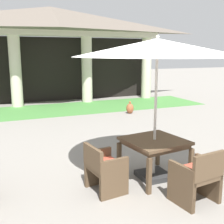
% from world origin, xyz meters
% --- Properties ---
extents(ground_plane, '(60.00, 60.00, 0.00)m').
position_xyz_m(ground_plane, '(0.00, 0.00, 0.00)').
color(ground_plane, gray).
extents(background_pavilion, '(10.53, 2.62, 4.15)m').
position_xyz_m(background_pavilion, '(0.00, 8.68, 3.18)').
color(background_pavilion, beige).
rests_on(background_pavilion, ground).
extents(lawn_strip, '(12.33, 2.77, 0.01)m').
position_xyz_m(lawn_strip, '(0.00, 7.23, 0.00)').
color(lawn_strip, '#47843D').
rests_on(lawn_strip, ground).
extents(patio_table_near_foreground, '(1.12, 1.12, 0.74)m').
position_xyz_m(patio_table_near_foreground, '(0.06, 0.08, 0.64)').
color(patio_table_near_foreground, brown).
rests_on(patio_table_near_foreground, ground).
extents(patio_umbrella_near_foreground, '(2.92, 2.92, 2.57)m').
position_xyz_m(patio_umbrella_near_foreground, '(0.06, 0.08, 2.33)').
color(patio_umbrella_near_foreground, '#2D2D2D').
rests_on(patio_umbrella_near_foreground, ground).
extents(patio_chair_near_foreground_south, '(0.69, 0.62, 0.86)m').
position_xyz_m(patio_chair_near_foreground_south, '(0.20, -0.96, 0.42)').
color(patio_chair_near_foreground_south, brown).
rests_on(patio_chair_near_foreground_south, ground).
extents(patio_chair_near_foreground_west, '(0.59, 0.68, 0.80)m').
position_xyz_m(patio_chair_near_foreground_west, '(-0.97, -0.05, 0.40)').
color(patio_chair_near_foreground_west, brown).
rests_on(patio_chair_near_foreground_west, ground).
extents(terracotta_urn, '(0.28, 0.28, 0.46)m').
position_xyz_m(terracotta_urn, '(2.22, 5.42, 0.19)').
color(terracotta_urn, '#9E5633').
rests_on(terracotta_urn, ground).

